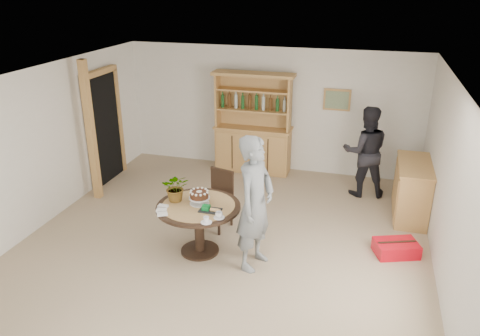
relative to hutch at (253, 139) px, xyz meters
name	(u,v)px	position (x,y,z in m)	size (l,w,h in m)	color
ground	(218,253)	(0.30, -3.24, -0.69)	(7.00, 7.00, 0.00)	tan
room_shell	(216,140)	(0.30, -3.23, 1.05)	(6.04, 7.04, 2.52)	white
doorway	(104,126)	(-2.63, -1.24, 0.42)	(0.13, 1.10, 2.18)	black
pine_post	(91,132)	(-2.40, -2.04, 0.56)	(0.12, 0.12, 2.50)	tan
hutch	(253,139)	(0.00, 0.00, 0.00)	(1.62, 0.54, 2.04)	#DAAC5C
sideboard	(412,190)	(3.04, -1.24, -0.22)	(0.54, 1.26, 0.94)	#DAAC5C
dining_table	(199,215)	(0.03, -3.26, -0.08)	(1.20, 1.20, 0.76)	black
dining_chair	(218,195)	(0.05, -2.43, -0.15)	(0.52, 0.52, 0.95)	black
birthday_cake	(199,196)	(0.03, -3.21, 0.19)	(0.30, 0.30, 0.20)	white
flower_vase	(176,187)	(-0.32, -3.21, 0.28)	(0.38, 0.33, 0.42)	#3F7233
gift_tray	(210,209)	(0.25, -3.39, 0.10)	(0.30, 0.20, 0.08)	black
coffee_cup_a	(219,215)	(0.43, -3.54, 0.11)	(0.15, 0.15, 0.09)	white
coffee_cup_b	(206,220)	(0.31, -3.71, 0.11)	(0.15, 0.15, 0.08)	white
napkins	(162,210)	(-0.38, -3.57, 0.09)	(0.24, 0.33, 0.03)	white
teen_boy	(255,204)	(0.88, -3.36, 0.26)	(0.69, 0.45, 1.89)	slate
adult_person	(365,152)	(2.23, -0.58, 0.15)	(0.81, 0.63, 1.67)	black
red_suitcase	(396,248)	(2.80, -2.56, -0.59)	(0.70, 0.59, 0.21)	red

